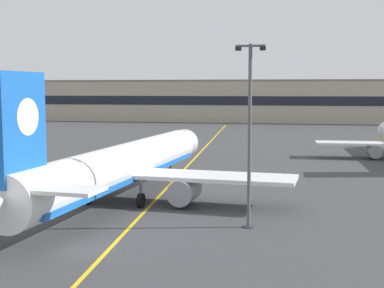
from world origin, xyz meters
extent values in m
plane|color=#3D3D3F|center=(0.00, 0.00, 0.00)|extent=(400.00, 400.00, 0.00)
cube|color=yellow|center=(0.00, 30.00, 0.00)|extent=(9.82, 179.76, 0.01)
cylinder|color=white|center=(-2.12, 14.83, 3.50)|extent=(7.13, 36.20, 3.80)
cone|color=white|center=(-0.33, 34.05, 3.50)|extent=(3.84, 2.92, 3.61)
cube|color=blue|center=(-2.12, 14.83, 2.46)|extent=(6.79, 33.32, 0.44)
cube|color=black|center=(-0.50, 32.15, 4.17)|extent=(2.94, 1.36, 0.60)
cube|color=white|center=(-2.07, 15.43, 2.65)|extent=(32.31, 7.76, 0.36)
cylinder|color=gray|center=(-8.33, 15.01, 1.43)|extent=(2.63, 3.80, 2.30)
cylinder|color=black|center=(-8.16, 16.85, 1.43)|extent=(1.96, 0.36, 1.95)
cylinder|color=gray|center=(4.01, 13.85, 1.43)|extent=(2.63, 3.80, 2.30)
cylinder|color=black|center=(4.18, 15.70, 1.43)|extent=(1.96, 0.36, 1.95)
cube|color=blue|center=(-3.59, -0.90, 8.05)|extent=(0.85, 4.82, 7.20)
cylinder|color=white|center=(-3.57, -0.60, 8.77)|extent=(0.66, 2.43, 2.40)
cube|color=white|center=(-3.65, -1.50, 4.36)|extent=(11.21, 3.81, 0.24)
cylinder|color=#4C4C51|center=(-0.77, 29.27, 1.48)|extent=(0.24, 0.24, 1.60)
cylinder|color=black|center=(-0.77, 29.27, 0.45)|extent=(0.48, 0.93, 0.90)
cylinder|color=#4C4C51|center=(-4.90, 13.08, 1.77)|extent=(0.24, 0.24, 1.60)
cylinder|color=black|center=(-4.90, 13.08, 0.65)|extent=(0.52, 1.33, 1.30)
cylinder|color=#4C4C51|center=(0.28, 12.60, 1.77)|extent=(0.24, 0.24, 1.60)
cylinder|color=black|center=(0.28, 12.60, 0.65)|extent=(0.52, 1.33, 1.30)
cylinder|color=gray|center=(25.84, 50.32, 1.24)|extent=(2.07, 3.17, 1.99)
cylinder|color=black|center=(25.79, 51.92, 1.24)|extent=(1.70, 0.20, 1.69)
cylinder|color=#515156|center=(10.22, 7.66, 6.93)|extent=(0.28, 0.28, 13.87)
cylinder|color=#333338|center=(10.22, 7.66, 0.05)|extent=(0.90, 0.90, 0.10)
cube|color=#515156|center=(10.22, 7.66, 13.72)|extent=(2.20, 0.16, 0.16)
cube|color=black|center=(9.32, 7.66, 13.52)|extent=(0.44, 0.36, 0.28)
cube|color=black|center=(11.12, 7.66, 13.52)|extent=(0.44, 0.36, 0.28)
cone|color=orange|center=(0.06, 31.94, 0.28)|extent=(0.36, 0.36, 0.55)
cylinder|color=white|center=(0.06, 31.94, 0.30)|extent=(0.23, 0.23, 0.07)
cube|color=orange|center=(0.06, 31.94, 0.01)|extent=(0.44, 0.44, 0.03)
cube|color=#B2A893|center=(-5.94, 136.23, 6.48)|extent=(152.39, 12.00, 12.96)
cube|color=black|center=(-5.94, 130.18, 6.88)|extent=(146.29, 0.12, 2.80)
cube|color=gray|center=(-5.94, 136.23, 13.16)|extent=(152.79, 12.40, 0.40)
camera|label=1|loc=(13.06, -31.88, 10.57)|focal=49.27mm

